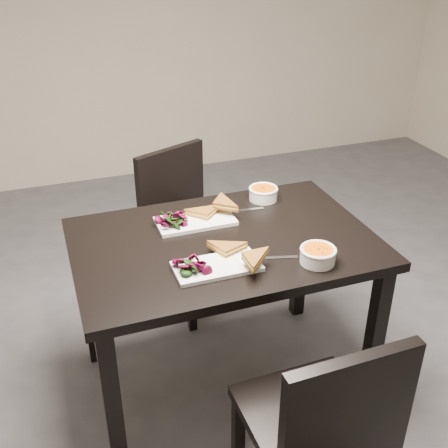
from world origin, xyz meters
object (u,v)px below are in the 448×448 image
at_px(table, 224,260).
at_px(plate_far, 196,221).
at_px(soup_bowl_near, 318,254).
at_px(chair_near, 323,423).
at_px(soup_bowl_far, 263,193).
at_px(chair_far, 185,219).
at_px(plate_near, 217,266).

relative_size(table, plate_far, 3.65).
xyz_separation_m(table, soup_bowl_near, (0.27, -0.28, 0.13)).
height_order(chair_near, soup_bowl_far, chair_near).
height_order(chair_far, soup_bowl_far, chair_far).
xyz_separation_m(chair_near, soup_bowl_far, (0.23, 1.04, 0.30)).
bearing_deg(plate_far, table, -68.61).
relative_size(plate_near, soup_bowl_far, 2.36).
distance_m(table, plate_far, 0.21).
bearing_deg(chair_near, plate_far, 96.79).
xyz_separation_m(plate_near, plate_far, (0.03, 0.36, 0.00)).
bearing_deg(chair_far, soup_bowl_near, -99.18).
height_order(table, chair_near, chair_near).
bearing_deg(soup_bowl_near, plate_far, 127.02).
bearing_deg(chair_far, soup_bowl_far, -80.99).
relative_size(chair_near, soup_bowl_far, 6.34).
relative_size(table, plate_near, 3.79).
bearing_deg(soup_bowl_far, table, -135.85).
xyz_separation_m(chair_near, plate_near, (-0.16, 0.56, 0.27)).
distance_m(plate_near, soup_bowl_near, 0.38).
bearing_deg(soup_bowl_near, chair_near, -113.71).
distance_m(plate_near, soup_bowl_far, 0.61).
xyz_separation_m(chair_far, soup_bowl_far, (0.26, -0.42, 0.30)).
bearing_deg(plate_far, chair_far, 79.57).
height_order(table, chair_far, chair_far).
xyz_separation_m(chair_near, chair_far, (-0.03, 1.46, 0.00)).
bearing_deg(plate_near, table, 63.35).
xyz_separation_m(chair_far, plate_far, (-0.10, -0.53, 0.27)).
bearing_deg(chair_near, soup_bowl_near, 65.17).
xyz_separation_m(table, plate_far, (-0.07, 0.17, 0.11)).
xyz_separation_m(plate_near, soup_bowl_near, (0.37, -0.09, 0.03)).
bearing_deg(plate_near, plate_far, 85.49).
relative_size(table, chair_near, 1.41).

